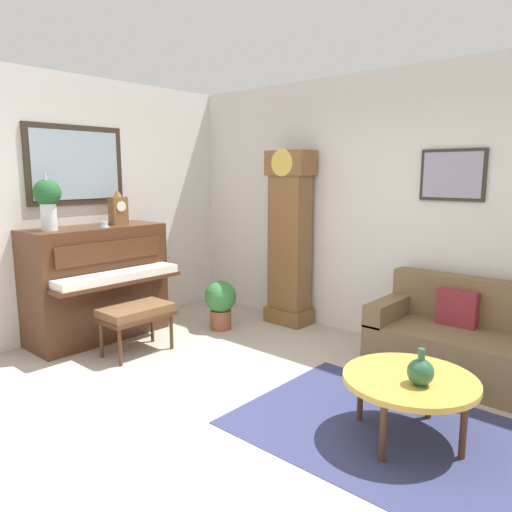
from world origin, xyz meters
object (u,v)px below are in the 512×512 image
at_px(piano_bench, 136,313).
at_px(potted_plant, 221,302).
at_px(piano, 98,282).
at_px(grandfather_clock, 290,243).
at_px(coffee_table, 410,381).
at_px(teacup, 104,225).
at_px(couch, 487,347).
at_px(flower_vase, 48,198).
at_px(mantel_clock, 118,209).
at_px(green_jug, 420,372).

relative_size(piano_bench, potted_plant, 1.25).
distance_m(piano, piano_bench, 0.74).
height_order(grandfather_clock, potted_plant, grandfather_clock).
distance_m(piano, coffee_table, 3.42).
relative_size(piano_bench, teacup, 6.03).
xyz_separation_m(couch, coffee_table, (-0.11, -1.30, 0.09)).
bearing_deg(couch, flower_vase, -149.80).
xyz_separation_m(couch, mantel_clock, (-3.51, -1.27, 1.07)).
xyz_separation_m(flower_vase, teacup, (0.14, 0.51, -0.29)).
bearing_deg(mantel_clock, teacup, -62.98).
bearing_deg(flower_vase, couch, 30.20).
height_order(piano, piano_bench, piano).
bearing_deg(mantel_clock, couch, 19.84).
distance_m(flower_vase, potted_plant, 2.11).
bearing_deg(green_jug, grandfather_clock, 145.09).
height_order(piano_bench, coffee_table, piano_bench).
relative_size(flower_vase, green_jug, 2.42).
distance_m(grandfather_clock, mantel_clock, 1.97).
height_order(couch, coffee_table, couch).
relative_size(piano, coffee_table, 1.64).
relative_size(couch, coffee_table, 2.16).
relative_size(teacup, green_jug, 0.48).
relative_size(mantel_clock, potted_plant, 0.68).
distance_m(piano_bench, green_jug, 2.79).
bearing_deg(teacup, flower_vase, -104.87).
relative_size(mantel_clock, flower_vase, 0.66).
distance_m(coffee_table, potted_plant, 2.73).
xyz_separation_m(couch, green_jug, (-0.02, -1.37, 0.21)).
bearing_deg(coffee_table, piano, -175.49).
relative_size(grandfather_clock, couch, 1.07).
bearing_deg(piano, coffee_table, 4.51).
bearing_deg(couch, teacup, -155.59).
height_order(grandfather_clock, teacup, grandfather_clock).
bearing_deg(flower_vase, green_jug, 10.92).
bearing_deg(piano_bench, teacup, 175.64).
height_order(piano, coffee_table, piano).
bearing_deg(teacup, coffee_table, 4.15).
distance_m(piano, grandfather_clock, 2.19).
bearing_deg(piano, green_jug, 3.17).
distance_m(grandfather_clock, couch, 2.39).
relative_size(grandfather_clock, green_jug, 8.46).
xyz_separation_m(couch, potted_plant, (-2.73, -0.49, 0.01)).
xyz_separation_m(piano_bench, teacup, (-0.57, 0.04, 0.83)).
bearing_deg(grandfather_clock, piano_bench, -105.91).
relative_size(piano, piano_bench, 2.06).
bearing_deg(mantel_clock, piano, -90.44).
xyz_separation_m(coffee_table, potted_plant, (-2.61, 0.80, -0.08)).
xyz_separation_m(teacup, potted_plant, (0.65, 1.04, -0.91)).
relative_size(grandfather_clock, flower_vase, 3.50).
height_order(couch, green_jug, couch).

